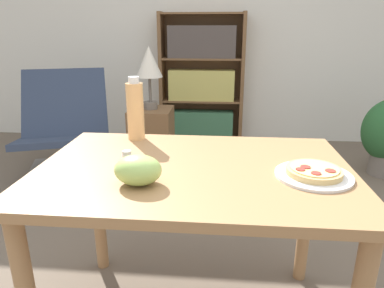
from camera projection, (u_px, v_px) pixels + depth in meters
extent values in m
cube|color=silver|center=(217.00, 20.00, 3.61)|extent=(8.00, 0.05, 2.60)
cube|color=#A37549|center=(194.00, 171.00, 1.27)|extent=(1.15, 0.77, 0.03)
cylinder|color=#A37549|center=(98.00, 208.00, 1.73)|extent=(0.06, 0.06, 0.69)
cylinder|color=#A37549|center=(306.00, 217.00, 1.65)|extent=(0.06, 0.06, 0.69)
cylinder|color=white|center=(313.00, 175.00, 1.17)|extent=(0.26, 0.26, 0.01)
cylinder|color=#DBB26B|center=(314.00, 171.00, 1.16)|extent=(0.19, 0.19, 0.02)
cylinder|color=#EACC7A|center=(314.00, 168.00, 1.16)|extent=(0.16, 0.16, 0.00)
cylinder|color=#A83328|center=(305.00, 167.00, 1.16)|extent=(0.03, 0.03, 0.00)
cylinder|color=#A83328|center=(316.00, 173.00, 1.11)|extent=(0.03, 0.03, 0.00)
cylinder|color=#A83328|center=(300.00, 169.00, 1.14)|extent=(0.03, 0.03, 0.00)
cylinder|color=#A83328|center=(330.00, 171.00, 1.13)|extent=(0.03, 0.03, 0.00)
ellipsoid|color=#A8CC66|center=(138.00, 170.00, 1.10)|extent=(0.15, 0.12, 0.10)
sphere|color=#A8CC66|center=(134.00, 179.00, 1.10)|extent=(0.03, 0.03, 0.03)
sphere|color=#A8CC66|center=(146.00, 166.00, 1.10)|extent=(0.02, 0.02, 0.02)
sphere|color=#A8CC66|center=(145.00, 170.00, 1.09)|extent=(0.03, 0.03, 0.03)
sphere|color=#A8CC66|center=(146.00, 180.00, 1.10)|extent=(0.02, 0.02, 0.02)
sphere|color=#A8CC66|center=(146.00, 166.00, 1.14)|extent=(0.03, 0.03, 0.03)
sphere|color=#A8CC66|center=(145.00, 165.00, 1.16)|extent=(0.03, 0.03, 0.03)
cylinder|color=#EFB270|center=(135.00, 112.00, 1.54)|extent=(0.08, 0.08, 0.26)
cylinder|color=white|center=(134.00, 80.00, 1.49)|extent=(0.05, 0.05, 0.03)
cylinder|color=white|center=(127.00, 160.00, 1.25)|extent=(0.03, 0.03, 0.05)
cylinder|color=#B7B7BC|center=(127.00, 152.00, 1.24)|extent=(0.03, 0.03, 0.01)
cube|color=slate|center=(70.00, 173.00, 2.90)|extent=(0.78, 0.72, 0.10)
cube|color=#2D384C|center=(62.00, 141.00, 2.73)|extent=(0.81, 0.70, 0.14)
cube|color=#2D384C|center=(65.00, 103.00, 2.93)|extent=(0.78, 0.61, 0.55)
cube|color=brown|center=(162.00, 79.00, 3.71)|extent=(0.04, 0.25, 1.38)
cube|color=brown|center=(242.00, 80.00, 3.64)|extent=(0.04, 0.25, 1.38)
cube|color=brown|center=(202.00, 78.00, 3.79)|extent=(0.89, 0.01, 1.38)
cube|color=brown|center=(201.00, 139.00, 3.89)|extent=(0.82, 0.24, 0.02)
cube|color=#3D704C|center=(201.00, 125.00, 3.82)|extent=(0.70, 0.17, 0.32)
cube|color=brown|center=(201.00, 100.00, 3.75)|extent=(0.82, 0.24, 0.02)
cube|color=#CCBC5B|center=(201.00, 85.00, 3.67)|extent=(0.70, 0.17, 0.32)
cube|color=brown|center=(202.00, 59.00, 3.60)|extent=(0.82, 0.24, 0.02)
cube|color=#4C423D|center=(202.00, 42.00, 3.53)|extent=(0.70, 0.17, 0.32)
cube|color=brown|center=(202.00, 14.00, 3.46)|extent=(0.82, 0.24, 0.02)
cube|color=brown|center=(152.00, 143.00, 2.89)|extent=(0.34, 0.34, 0.59)
cylinder|color=#665B51|center=(151.00, 105.00, 2.79)|extent=(0.11, 0.11, 0.06)
cylinder|color=#665B51|center=(150.00, 89.00, 2.74)|extent=(0.02, 0.02, 0.20)
cone|color=beige|center=(149.00, 62.00, 2.68)|extent=(0.21, 0.21, 0.24)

